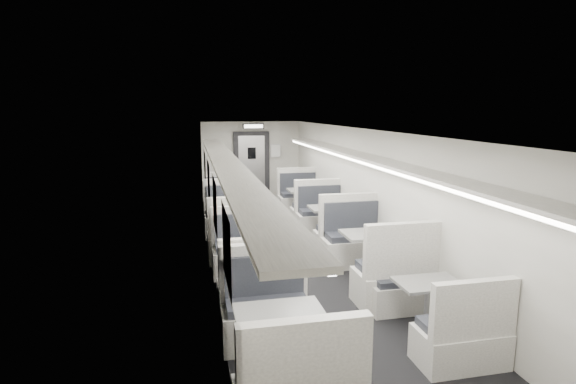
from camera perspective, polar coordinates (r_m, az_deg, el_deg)
name	(u,v)px	position (r m, az deg, el deg)	size (l,w,h in m)	color
room	(296,198)	(8.06, 1.00, -0.79)	(3.24, 12.24, 2.64)	black
booth_left_a	(226,207)	(11.30, -7.84, -1.86)	(1.04, 2.10, 1.12)	white
booth_left_b	(235,226)	(9.24, -6.81, -4.37)	(1.15, 2.33, 1.25)	white
booth_left_c	(250,268)	(6.99, -4.89, -9.55)	(1.06, 2.15, 1.15)	white
booth_left_d	(280,346)	(4.85, -1.06, -18.93)	(1.09, 2.20, 1.18)	white
booth_right_a	(306,204)	(11.37, 2.36, -1.56)	(1.11, 2.25, 1.20)	white
booth_right_b	(332,225)	(9.41, 5.57, -4.16)	(1.11, 2.24, 1.20)	white
booth_right_c	(372,256)	(7.48, 10.65, -8.05)	(1.16, 2.36, 1.26)	white
booth_right_d	(428,307)	(6.03, 17.30, -13.74)	(0.96, 1.96, 1.05)	white
passenger	(235,196)	(10.73, -6.71, -0.51)	(0.54, 0.35, 1.48)	black
window_a	(205,168)	(11.19, -10.49, 3.00)	(0.02, 1.18, 0.84)	black
window_b	(209,182)	(9.01, -10.02, 1.23)	(0.02, 1.18, 0.84)	black
window_c	(215,205)	(6.85, -9.26, -1.67)	(0.02, 1.18, 0.84)	black
window_d	(227,249)	(4.72, -7.78, -7.20)	(0.02, 1.18, 0.84)	black
luggage_rack_left	(227,162)	(7.46, -7.81, 3.78)	(0.46, 10.40, 0.09)	white
luggage_rack_right	(369,159)	(8.04, 10.20, 4.19)	(0.46, 10.40, 0.09)	white
vestibule_door	(252,166)	(13.85, -4.63, 3.27)	(1.10, 0.13, 2.10)	black
exit_sign	(253,126)	(13.27, -4.43, 8.33)	(0.62, 0.12, 0.16)	black
wall_notice	(276,151)	(13.91, -1.58, 5.24)	(0.32, 0.02, 0.40)	white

